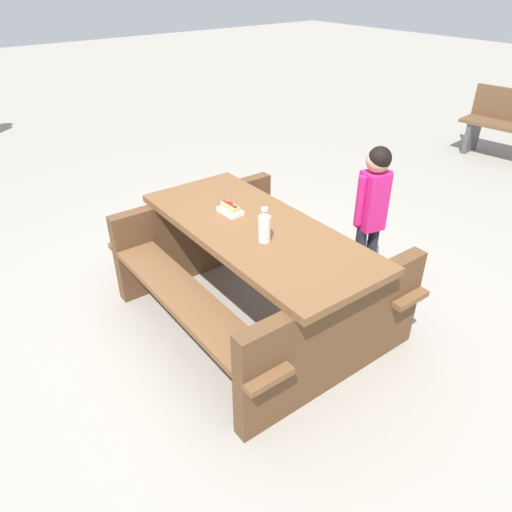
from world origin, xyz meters
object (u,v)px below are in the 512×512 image
soda_bottle (264,226)px  hotdog_tray (230,209)px  picnic_table (256,266)px  child_in_coat (373,201)px

soda_bottle → hotdog_tray: soda_bottle is taller
picnic_table → hotdog_tray: 0.43m
hotdog_tray → soda_bottle: bearing=172.7°
soda_bottle → hotdog_tray: bearing=-7.3°
soda_bottle → child_in_coat: 1.01m
picnic_table → child_in_coat: child_in_coat is taller
soda_bottle → child_in_coat: (-0.02, -1.00, -0.12)m
child_in_coat → picnic_table: bearing=78.0°
picnic_table → hotdog_tray: bearing=3.8°
picnic_table → soda_bottle: size_ratio=8.08×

